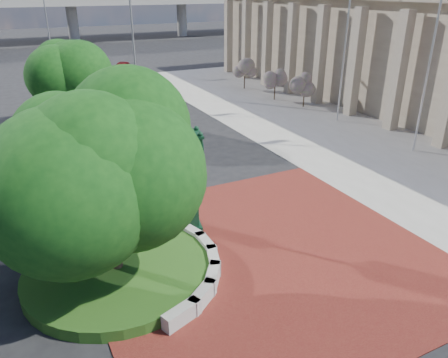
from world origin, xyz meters
TOP-DOWN VIEW (x-y plane):
  - ground at (0.00, 0.00)m, footprint 200.00×200.00m
  - plaza at (0.00, -1.00)m, footprint 12.00×12.00m
  - sidewalk at (16.00, 10.00)m, footprint 20.00×50.00m
  - planter_wall at (-2.71, -0.00)m, footprint 2.96×6.77m
  - grass_bed at (-5.00, 0.00)m, footprint 6.10×6.10m
  - civic_building at (23.60, 12.00)m, footprint 17.35×44.00m
  - overpass at (-0.22, 70.00)m, footprint 90.00×12.00m
  - tree_planter at (-5.00, 0.00)m, footprint 5.20×5.20m
  - tree_street at (-4.00, 18.00)m, footprint 4.40×4.40m
  - post_clock at (-1.58, 1.85)m, footprint 1.11×1.11m
  - parked_car at (4.42, 35.59)m, footprint 3.11×4.34m
  - flagpole_a at (13.49, 4.22)m, footprint 1.67×0.19m
  - flagpole_b at (13.60, 11.13)m, footprint 1.69×0.19m
  - street_lamp_near at (3.77, 27.03)m, footprint 2.29×0.39m
  - street_lamp_far at (-1.43, 44.53)m, footprint 1.96×0.25m
  - shrub_near at (13.76, 15.44)m, footprint 1.20×1.20m
  - shrub_mid at (12.96, 18.46)m, footprint 1.20×1.20m
  - shrub_far at (12.80, 23.42)m, footprint 1.20×1.20m

SIDE VIEW (x-z plane):
  - ground at x=0.00m, z-range 0.00..0.00m
  - plaza at x=0.00m, z-range 0.00..0.04m
  - sidewalk at x=16.00m, z-range 0.00..0.04m
  - grass_bed at x=-5.00m, z-range 0.00..0.40m
  - planter_wall at x=-2.71m, z-range 0.00..0.54m
  - parked_car at x=4.42m, z-range 0.00..1.37m
  - shrub_near at x=13.76m, z-range 0.49..2.69m
  - shrub_mid at x=12.96m, z-range 0.49..2.69m
  - shrub_far at x=12.80m, z-range 0.49..2.69m
  - post_clock at x=-1.58m, z-range 0.23..4.81m
  - tree_street at x=-4.00m, z-range 0.52..5.96m
  - tree_planter at x=-5.00m, z-range 0.56..6.89m
  - civic_building at x=23.60m, z-range 0.03..8.63m
  - street_lamp_far at x=-1.43m, z-range 0.75..9.48m
  - flagpole_a at x=13.49m, z-range 0.13..10.77m
  - flagpole_b at x=13.60m, z-range 0.14..10.96m
  - street_lamp_near at x=3.77m, z-range 0.88..11.10m
  - overpass at x=-0.22m, z-range 2.79..10.29m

